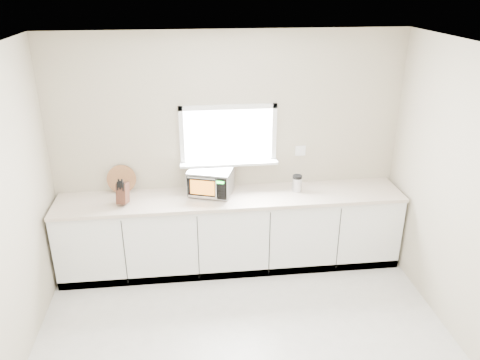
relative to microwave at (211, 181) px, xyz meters
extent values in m
cube|color=#B9AF93|center=(0.22, 0.23, 0.27)|extent=(4.00, 0.02, 2.70)
cube|color=white|center=(0.22, 0.21, 0.47)|extent=(1.00, 0.02, 0.60)
cube|color=white|center=(0.22, 0.15, 0.15)|extent=(1.12, 0.16, 0.03)
cube|color=white|center=(0.22, 0.20, 0.80)|extent=(1.10, 0.04, 0.05)
cube|color=white|center=(0.22, 0.20, 0.15)|extent=(1.10, 0.04, 0.05)
cube|color=white|center=(-0.30, 0.20, 0.47)|extent=(0.05, 0.04, 0.70)
cube|color=white|center=(0.75, 0.20, 0.47)|extent=(0.05, 0.04, 0.70)
cube|color=white|center=(1.07, 0.22, 0.24)|extent=(0.12, 0.01, 0.12)
cube|color=white|center=(0.22, -0.07, -0.64)|extent=(3.92, 0.60, 0.88)
cube|color=beige|center=(0.22, -0.08, -0.18)|extent=(3.92, 0.64, 0.04)
cylinder|color=black|center=(-0.23, -0.06, -0.15)|extent=(0.02, 0.02, 0.01)
cylinder|color=black|center=(-0.14, 0.20, -0.15)|extent=(0.02, 0.02, 0.01)
cylinder|color=black|center=(0.14, -0.19, -0.15)|extent=(0.02, 0.02, 0.01)
cylinder|color=black|center=(0.23, 0.08, -0.15)|extent=(0.02, 0.02, 0.01)
cube|color=silver|center=(0.00, 0.01, 0.00)|extent=(0.56, 0.49, 0.28)
cube|color=black|center=(-0.06, -0.17, 0.00)|extent=(0.43, 0.15, 0.25)
cube|color=orange|center=(-0.10, -0.16, 0.00)|extent=(0.26, 0.09, 0.17)
cylinder|color=silver|center=(0.04, -0.23, 0.00)|extent=(0.02, 0.02, 0.22)
cube|color=black|center=(0.09, -0.22, 0.00)|extent=(0.11, 0.04, 0.24)
cube|color=#19FF33|center=(0.09, -0.23, 0.08)|extent=(0.08, 0.03, 0.03)
cube|color=silver|center=(0.00, 0.01, 0.14)|extent=(0.56, 0.49, 0.01)
cube|color=#49261A|center=(-0.96, -0.14, -0.03)|extent=(0.14, 0.23, 0.26)
cube|color=black|center=(-1.00, -0.19, 0.08)|extent=(0.02, 0.05, 0.09)
cube|color=black|center=(-0.97, -0.19, 0.09)|extent=(0.02, 0.05, 0.09)
cube|color=black|center=(-0.94, -0.20, 0.07)|extent=(0.02, 0.05, 0.09)
cube|color=black|center=(-0.99, -0.19, 0.11)|extent=(0.02, 0.05, 0.09)
cube|color=black|center=(-0.95, -0.20, 0.11)|extent=(0.02, 0.05, 0.09)
cylinder|color=#98683A|center=(-1.01, 0.17, 0.01)|extent=(0.33, 0.08, 0.33)
cylinder|color=silver|center=(0.99, -0.03, -0.08)|extent=(0.13, 0.13, 0.16)
cylinder|color=black|center=(0.99, -0.03, 0.02)|extent=(0.13, 0.13, 0.04)
camera|label=1|loc=(-0.24, -4.83, 2.12)|focal=35.00mm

